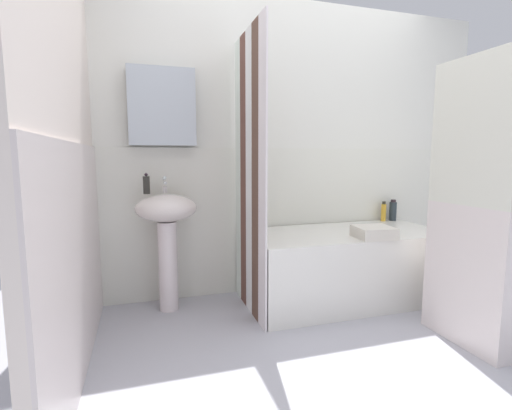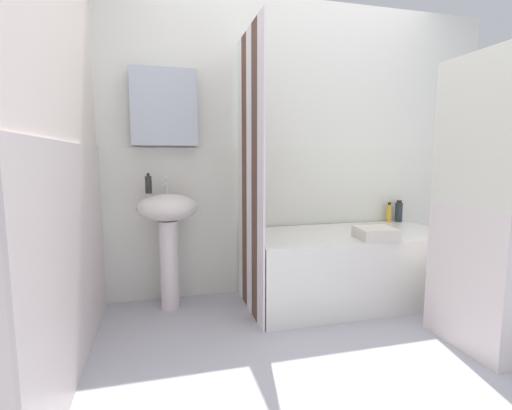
{
  "view_description": "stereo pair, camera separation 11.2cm",
  "coord_description": "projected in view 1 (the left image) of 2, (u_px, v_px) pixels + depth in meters",
  "views": [
    {
      "loc": [
        -1.22,
        -1.7,
        1.13
      ],
      "look_at": [
        -0.46,
        0.78,
        0.79
      ],
      "focal_mm": 26.17,
      "sensor_mm": 36.0,
      "label": 1
    },
    {
      "loc": [
        -1.12,
        -1.73,
        1.13
      ],
      "look_at": [
        -0.46,
        0.78,
        0.79
      ],
      "focal_mm": 26.17,
      "sensor_mm": 36.0,
      "label": 2
    }
  ],
  "objects": [
    {
      "name": "towel_folded",
      "position": [
        374.0,
        232.0,
        2.7
      ],
      "size": [
        0.29,
        0.28,
        0.08
      ],
      "primitive_type": "cube",
      "rotation": [
        0.0,
        0.0,
        -0.11
      ],
      "color": "silver",
      "rests_on": "bathtub"
    },
    {
      "name": "washer_dryer_stack",
      "position": [
        504.0,
        204.0,
        2.25
      ],
      "size": [
        0.6,
        0.58,
        1.7
      ],
      "color": "silver",
      "rests_on": "ground_plane"
    },
    {
      "name": "faucet",
      "position": [
        165.0,
        185.0,
        2.74
      ],
      "size": [
        0.03,
        0.12,
        0.12
      ],
      "color": "silver",
      "rests_on": "sink"
    },
    {
      "name": "soap_dispenser",
      "position": [
        146.0,
        185.0,
        2.69
      ],
      "size": [
        0.05,
        0.05,
        0.15
      ],
      "color": "#2B2A25",
      "rests_on": "sink"
    },
    {
      "name": "wall_back_tiled",
      "position": [
        283.0,
        156.0,
        3.15
      ],
      "size": [
        3.6,
        0.18,
        2.4
      ],
      "color": "silver",
      "rests_on": "ground_plane"
    },
    {
      "name": "sink",
      "position": [
        167.0,
        226.0,
        2.7
      ],
      "size": [
        0.44,
        0.34,
        0.86
      ],
      "color": "silver",
      "rests_on": "ground_plane"
    },
    {
      "name": "bathtub",
      "position": [
        345.0,
        265.0,
        2.97
      ],
      "size": [
        1.55,
        0.76,
        0.55
      ],
      "primitive_type": "cube",
      "color": "white",
      "rests_on": "ground_plane"
    },
    {
      "name": "wall_left_tiled",
      "position": [
        67.0,
        159.0,
        1.84
      ],
      "size": [
        0.07,
        1.81,
        2.4
      ],
      "color": "white",
      "rests_on": "ground_plane"
    },
    {
      "name": "lotion_bottle",
      "position": [
        384.0,
        212.0,
        3.4
      ],
      "size": [
        0.04,
        0.04,
        0.18
      ],
      "color": "gold",
      "rests_on": "bathtub"
    },
    {
      "name": "ground_plane",
      "position": [
        373.0,
        360.0,
        2.12
      ],
      "size": [
        4.8,
        5.6,
        0.04
      ],
      "primitive_type": "cube",
      "color": "#B7B6C0"
    },
    {
      "name": "shower_curtain",
      "position": [
        249.0,
        175.0,
        2.64
      ],
      "size": [
        0.01,
        0.76,
        2.0
      ],
      "color": "white",
      "rests_on": "ground_plane"
    },
    {
      "name": "shampoo_bottle",
      "position": [
        393.0,
        211.0,
        3.43
      ],
      "size": [
        0.06,
        0.06,
        0.19
      ],
      "color": "#252F35",
      "rests_on": "bathtub"
    }
  ]
}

